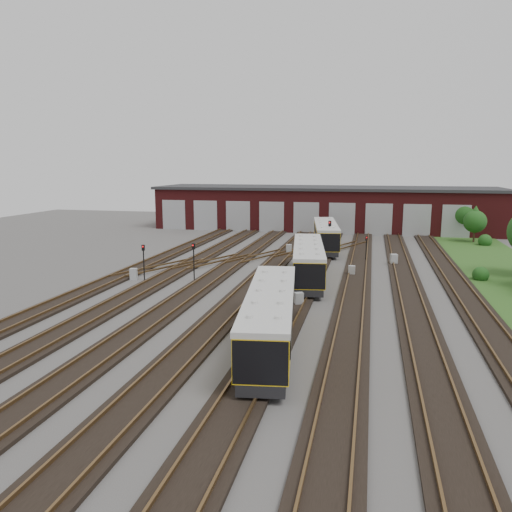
# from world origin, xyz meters

# --- Properties ---
(ground) EXTENTS (120.00, 120.00, 0.00)m
(ground) POSITION_xyz_m (0.00, 0.00, 0.00)
(ground) COLOR #474442
(ground) RESTS_ON ground
(track_network) EXTENTS (30.40, 70.00, 0.33)m
(track_network) POSITION_xyz_m (-0.17, 0.59, 0.11)
(track_network) COLOR black
(track_network) RESTS_ON ground
(maintenance_shed) EXTENTS (51.00, 12.50, 6.35)m
(maintenance_shed) POSITION_xyz_m (-0.01, 39.97, 3.20)
(maintenance_shed) COLOR #571517
(maintenance_shed) RESTS_ON ground
(grass_verge) EXTENTS (8.00, 55.00, 0.05)m
(grass_verge) POSITION_xyz_m (19.00, 10.00, 0.03)
(grass_verge) COLOR #26531B
(grass_verge) RESTS_ON ground
(metro_train) EXTENTS (4.20, 45.49, 2.75)m
(metro_train) POSITION_xyz_m (2.00, 4.60, 1.74)
(metro_train) COLOR black
(metro_train) RESTS_ON ground
(signal_mast_0) EXTENTS (0.27, 0.25, 3.08)m
(signal_mast_0) POSITION_xyz_m (-11.34, 1.33, 1.97)
(signal_mast_0) COLOR black
(signal_mast_0) RESTS_ON ground
(signal_mast_1) EXTENTS (0.27, 0.25, 3.22)m
(signal_mast_1) POSITION_xyz_m (-7.21, 2.12, 2.05)
(signal_mast_1) COLOR black
(signal_mast_1) RESTS_ON ground
(signal_mast_2) EXTENTS (0.33, 0.32, 3.71)m
(signal_mast_2) POSITION_xyz_m (2.70, 17.21, 2.37)
(signal_mast_2) COLOR black
(signal_mast_2) RESTS_ON ground
(signal_mast_3) EXTENTS (0.23, 0.21, 2.56)m
(signal_mast_3) POSITION_xyz_m (6.62, 14.43, 1.65)
(signal_mast_3) COLOR black
(signal_mast_3) RESTS_ON ground
(relay_cabinet_0) EXTENTS (0.68, 0.61, 0.97)m
(relay_cabinet_0) POSITION_xyz_m (-12.43, 1.55, 0.49)
(relay_cabinet_0) COLOR #A3A6A8
(relay_cabinet_0) RESTS_ON ground
(relay_cabinet_1) EXTENTS (0.66, 0.58, 1.01)m
(relay_cabinet_1) POSITION_xyz_m (-1.67, 17.07, 0.50)
(relay_cabinet_1) COLOR #A3A6A8
(relay_cabinet_1) RESTS_ON ground
(relay_cabinet_2) EXTENTS (0.72, 0.67, 0.96)m
(relay_cabinet_2) POSITION_xyz_m (2.36, -3.23, 0.48)
(relay_cabinet_2) COLOR #A3A6A8
(relay_cabinet_2) RESTS_ON ground
(relay_cabinet_3) EXTENTS (0.76, 0.69, 1.07)m
(relay_cabinet_3) POSITION_xyz_m (9.30, 13.16, 0.53)
(relay_cabinet_3) COLOR #A3A6A8
(relay_cabinet_3) RESTS_ON ground
(relay_cabinet_4) EXTENTS (0.57, 0.48, 0.91)m
(relay_cabinet_4) POSITION_xyz_m (5.51, 7.27, 0.46)
(relay_cabinet_4) COLOR #A3A6A8
(relay_cabinet_4) RESTS_ON ground
(tree_0) EXTENTS (3.23, 3.23, 5.35)m
(tree_0) POSITION_xyz_m (19.01, 35.00, 3.44)
(tree_0) COLOR #342817
(tree_0) RESTS_ON ground
(tree_1) EXTENTS (2.80, 2.80, 4.64)m
(tree_1) POSITION_xyz_m (19.64, 30.22, 2.98)
(tree_1) COLOR #342817
(tree_1) RESTS_ON ground
(bush_1) EXTENTS (1.36, 1.36, 1.36)m
(bush_1) POSITION_xyz_m (16.20, 8.07, 0.68)
(bush_1) COLOR #1A4413
(bush_1) RESTS_ON ground
(bush_2) EXTENTS (1.60, 1.60, 1.60)m
(bush_2) POSITION_xyz_m (20.52, 27.98, 0.80)
(bush_2) COLOR #1A4413
(bush_2) RESTS_ON ground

